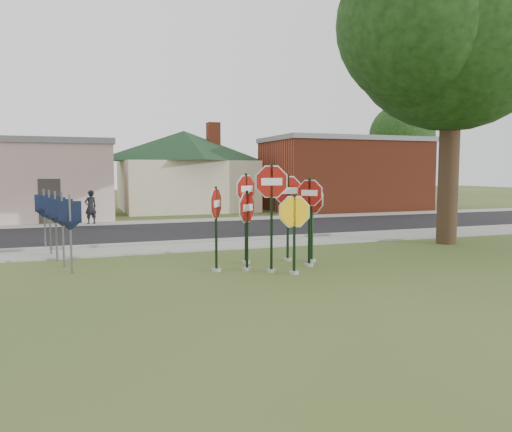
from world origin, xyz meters
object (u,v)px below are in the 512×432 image
object	(u,v)px
stop_sign_left	(247,220)
oak_tree	(454,22)
stop_sign_center	(272,200)
pedestrian	(91,207)
stop_sign_yellow	(294,224)

from	to	relation	value
stop_sign_left	oak_tree	world-z (taller)	oak_tree
stop_sign_left	oak_tree	distance (m)	10.62
stop_sign_center	pedestrian	distance (m)	13.89
oak_tree	stop_sign_left	bearing A→B (deg)	-165.36
stop_sign_center	stop_sign_left	world-z (taller)	stop_sign_center
stop_sign_center	stop_sign_left	size ratio (longest dim) A/B	1.32
stop_sign_yellow	oak_tree	distance (m)	10.15
stop_sign_left	stop_sign_yellow	bearing A→B (deg)	-41.34
stop_sign_left	pedestrian	xyz separation A→B (m)	(-3.43, 12.86, -0.45)
pedestrian	stop_sign_yellow	bearing A→B (deg)	82.90
oak_tree	pedestrian	size ratio (longest dim) A/B	7.12
stop_sign_center	oak_tree	bearing A→B (deg)	18.43
stop_sign_left	oak_tree	bearing A→B (deg)	14.64
stop_sign_yellow	stop_sign_left	size ratio (longest dim) A/B	0.97
stop_sign_yellow	stop_sign_left	bearing A→B (deg)	138.66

